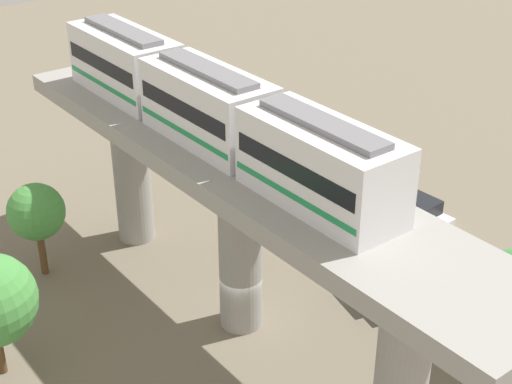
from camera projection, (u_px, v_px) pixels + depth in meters
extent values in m
plane|color=#706654|center=(241.00, 322.00, 34.84)|extent=(120.00, 120.00, 0.00)
cylinder|color=#999691|center=(132.00, 174.00, 39.60)|extent=(1.90, 1.90, 7.47)
cylinder|color=#999691|center=(241.00, 252.00, 33.07)|extent=(1.90, 1.90, 7.47)
cylinder|color=#999691|center=(402.00, 369.00, 26.53)|extent=(1.90, 1.90, 7.47)
cube|color=#999691|center=(240.00, 166.00, 31.11)|extent=(5.20, 28.85, 0.80)
cube|color=white|center=(125.00, 64.00, 36.55)|extent=(2.60, 6.60, 3.00)
cube|color=black|center=(125.00, 59.00, 36.43)|extent=(2.64, 6.07, 0.70)
cube|color=#1E8C4C|center=(127.00, 79.00, 36.91)|extent=(2.64, 6.34, 0.24)
cube|color=slate|center=(122.00, 30.00, 35.78)|extent=(1.10, 5.61, 0.24)
cube|color=white|center=(208.00, 107.00, 31.71)|extent=(2.60, 6.60, 3.00)
cube|color=black|center=(208.00, 101.00, 31.59)|extent=(2.64, 6.07, 0.70)
cube|color=#1E8C4C|center=(209.00, 124.00, 32.06)|extent=(2.64, 6.34, 0.24)
cube|color=slate|center=(207.00, 70.00, 30.94)|extent=(1.10, 5.61, 0.24)
cube|color=white|center=(321.00, 166.00, 26.86)|extent=(2.60, 6.60, 3.00)
cube|color=black|center=(321.00, 160.00, 26.74)|extent=(2.64, 6.07, 0.70)
cube|color=#1E8C4C|center=(320.00, 185.00, 27.22)|extent=(2.64, 6.34, 0.24)
cube|color=slate|center=(323.00, 123.00, 26.09)|extent=(1.10, 5.61, 0.24)
cube|color=white|center=(413.00, 217.00, 42.16)|extent=(2.00, 4.28, 1.00)
cube|color=black|center=(417.00, 204.00, 41.64)|extent=(1.75, 2.38, 0.76)
cube|color=#284CB7|center=(379.00, 286.00, 36.43)|extent=(2.76, 4.51, 1.00)
cube|color=black|center=(383.00, 272.00, 35.91)|extent=(2.15, 2.63, 0.76)
cube|color=black|center=(328.00, 187.00, 45.28)|extent=(2.44, 4.43, 1.00)
cube|color=black|center=(330.00, 175.00, 44.76)|extent=(1.98, 2.53, 0.76)
cylinder|color=brown|center=(507.00, 338.00, 31.98)|extent=(0.36, 0.36, 2.38)
cylinder|color=brown|center=(42.00, 249.00, 37.67)|extent=(0.36, 0.36, 2.74)
sphere|color=#479342|center=(36.00, 212.00, 36.66)|extent=(2.78, 2.78, 2.78)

